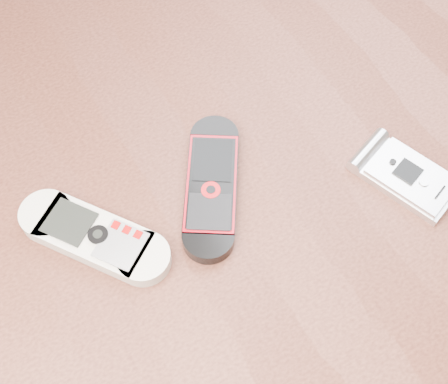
{
  "coord_description": "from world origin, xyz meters",
  "views": [
    {
      "loc": [
        -0.13,
        -0.24,
        1.24
      ],
      "look_at": [
        0.01,
        0.0,
        0.76
      ],
      "focal_mm": 50.0,
      "sensor_mm": 36.0,
      "label": 1
    }
  ],
  "objects": [
    {
      "name": "nokia_black_red",
      "position": [
        -0.0,
        0.01,
        0.76
      ],
      "size": [
        0.12,
        0.15,
        0.01
      ],
      "primitive_type": "cube",
      "rotation": [
        0.0,
        0.0,
        -0.56
      ],
      "color": "black",
      "rests_on": "table"
    },
    {
      "name": "nokia_white",
      "position": [
        -0.11,
        0.02,
        0.76
      ],
      "size": [
        0.12,
        0.14,
        0.02
      ],
      "primitive_type": "cube",
      "rotation": [
        0.0,
        0.0,
        0.62
      ],
      "color": "beige",
      "rests_on": "table"
    },
    {
      "name": "table",
      "position": [
        0.0,
        0.0,
        0.64
      ],
      "size": [
        1.2,
        0.8,
        0.75
      ],
      "color": "black",
      "rests_on": "ground"
    },
    {
      "name": "motorola_razr",
      "position": [
        0.16,
        -0.07,
        0.76
      ],
      "size": [
        0.08,
        0.11,
        0.02
      ],
      "primitive_type": "cube",
      "rotation": [
        0.0,
        0.0,
        0.35
      ],
      "color": "silver",
      "rests_on": "table"
    }
  ]
}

